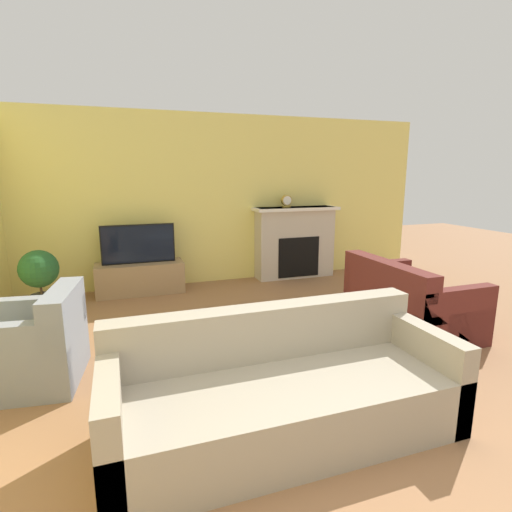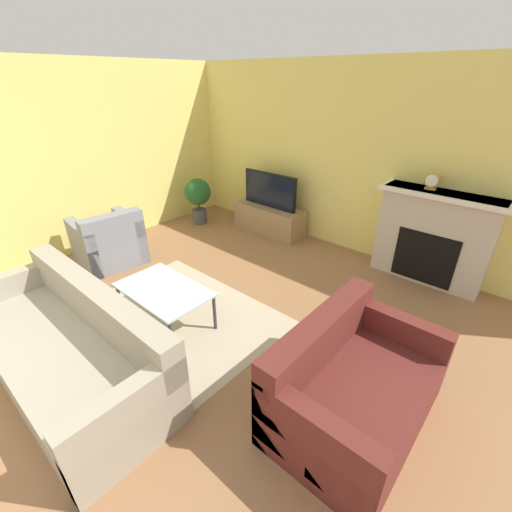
{
  "view_description": "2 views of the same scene",
  "coord_description": "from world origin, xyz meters",
  "px_view_note": "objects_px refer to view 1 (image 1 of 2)",
  "views": [
    {
      "loc": [
        -1.11,
        -1.32,
        1.78
      ],
      "look_at": [
        0.31,
        2.77,
        0.87
      ],
      "focal_mm": 28.0,
      "sensor_mm": 36.0,
      "label": 1
    },
    {
      "loc": [
        2.66,
        0.33,
        2.45
      ],
      "look_at": [
        0.59,
        2.71,
        0.79
      ],
      "focal_mm": 24.0,
      "sensor_mm": 36.0,
      "label": 2
    }
  ],
  "objects_px": {
    "tv": "(138,244)",
    "armchair_by_window": "(32,349)",
    "couch_sectional": "(282,393)",
    "couch_loveseat": "(407,304)",
    "potted_plant": "(39,274)",
    "coffee_table": "(243,325)",
    "mantel_clock": "(286,201)"
  },
  "relations": [
    {
      "from": "tv",
      "to": "armchair_by_window",
      "type": "bearing_deg",
      "value": -113.23
    },
    {
      "from": "couch_sectional",
      "to": "couch_loveseat",
      "type": "distance_m",
      "value": 2.45
    },
    {
      "from": "couch_loveseat",
      "to": "armchair_by_window",
      "type": "height_order",
      "value": "same"
    },
    {
      "from": "potted_plant",
      "to": "tv",
      "type": "bearing_deg",
      "value": 23.39
    },
    {
      "from": "tv",
      "to": "armchair_by_window",
      "type": "relative_size",
      "value": 1.12
    },
    {
      "from": "couch_loveseat",
      "to": "coffee_table",
      "type": "distance_m",
      "value": 2.09
    },
    {
      "from": "couch_sectional",
      "to": "armchair_by_window",
      "type": "xyz_separation_m",
      "value": [
        -1.77,
        1.32,
        0.01
      ]
    },
    {
      "from": "armchair_by_window",
      "to": "potted_plant",
      "type": "bearing_deg",
      "value": -166.7
    },
    {
      "from": "tv",
      "to": "coffee_table",
      "type": "height_order",
      "value": "tv"
    },
    {
      "from": "couch_loveseat",
      "to": "potted_plant",
      "type": "distance_m",
      "value": 4.52
    },
    {
      "from": "coffee_table",
      "to": "mantel_clock",
      "type": "xyz_separation_m",
      "value": [
        1.66,
        2.87,
        0.91
      ]
    },
    {
      "from": "mantel_clock",
      "to": "couch_sectional",
      "type": "bearing_deg",
      "value": -113.64
    },
    {
      "from": "couch_sectional",
      "to": "armchair_by_window",
      "type": "bearing_deg",
      "value": 143.24
    },
    {
      "from": "tv",
      "to": "couch_loveseat",
      "type": "relative_size",
      "value": 0.74
    },
    {
      "from": "tv",
      "to": "armchair_by_window",
      "type": "height_order",
      "value": "tv"
    },
    {
      "from": "tv",
      "to": "couch_sectional",
      "type": "height_order",
      "value": "tv"
    },
    {
      "from": "potted_plant",
      "to": "mantel_clock",
      "type": "bearing_deg",
      "value": 10.42
    },
    {
      "from": "tv",
      "to": "coffee_table",
      "type": "bearing_deg",
      "value": -74.36
    },
    {
      "from": "coffee_table",
      "to": "potted_plant",
      "type": "distance_m",
      "value": 2.97
    },
    {
      "from": "tv",
      "to": "couch_sectional",
      "type": "bearing_deg",
      "value": -78.86
    },
    {
      "from": "mantel_clock",
      "to": "potted_plant",
      "type": "bearing_deg",
      "value": -169.58
    },
    {
      "from": "couch_sectional",
      "to": "potted_plant",
      "type": "relative_size",
      "value": 2.85
    },
    {
      "from": "tv",
      "to": "couch_sectional",
      "type": "distance_m",
      "value": 3.83
    },
    {
      "from": "tv",
      "to": "potted_plant",
      "type": "distance_m",
      "value": 1.37
    },
    {
      "from": "armchair_by_window",
      "to": "coffee_table",
      "type": "xyz_separation_m",
      "value": [
        1.8,
        -0.32,
        0.11
      ]
    },
    {
      "from": "couch_loveseat",
      "to": "mantel_clock",
      "type": "xyz_separation_m",
      "value": [
        -0.41,
        2.61,
        1.03
      ]
    },
    {
      "from": "couch_sectional",
      "to": "potted_plant",
      "type": "distance_m",
      "value": 3.76
    },
    {
      "from": "couch_sectional",
      "to": "potted_plant",
      "type": "height_order",
      "value": "potted_plant"
    },
    {
      "from": "couch_sectional",
      "to": "coffee_table",
      "type": "height_order",
      "value": "couch_sectional"
    },
    {
      "from": "couch_sectional",
      "to": "coffee_table",
      "type": "bearing_deg",
      "value": 88.32
    },
    {
      "from": "tv",
      "to": "couch_loveseat",
      "type": "bearing_deg",
      "value": -41.06
    },
    {
      "from": "tv",
      "to": "mantel_clock",
      "type": "height_order",
      "value": "mantel_clock"
    }
  ]
}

